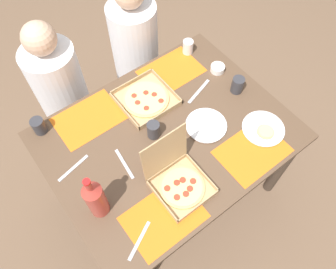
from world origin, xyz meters
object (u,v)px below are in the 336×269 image
plate_far_left (206,126)px  cup_spare (238,85)px  pizza_box_center (146,99)px  cup_clear_left (153,130)px  condiment_bowl (218,68)px  diner_right_seat (136,59)px  soda_bottle (95,199)px  plate_near_left (263,129)px  pizza_box_corner_left (178,180)px  cup_dark (188,47)px  cup_red (39,126)px  diner_left_seat (65,99)px

plate_far_left → cup_spare: bearing=15.2°
pizza_box_center → plate_far_left: 0.38m
cup_clear_left → cup_spare: 0.57m
cup_spare → condiment_bowl: bearing=85.2°
condiment_bowl → diner_right_seat: bearing=111.6°
soda_bottle → cup_clear_left: 0.48m
plate_near_left → pizza_box_corner_left: bearing=176.6°
cup_dark → condiment_bowl: cup_dark is taller
soda_bottle → cup_red: 0.58m
plate_near_left → cup_spare: (0.07, 0.29, 0.04)m
cup_dark → diner_right_seat: diner_right_seat is taller
cup_red → diner_left_seat: 0.50m
cup_dark → condiment_bowl: 0.24m
pizza_box_center → diner_right_seat: diner_right_seat is taller
pizza_box_center → plate_near_left: 0.68m
cup_red → cup_dark: cup_red is taller
plate_far_left → diner_left_seat: size_ratio=0.20×
plate_far_left → cup_dark: cup_dark is taller
plate_near_left → cup_red: cup_red is taller
soda_bottle → diner_left_seat: (0.21, 0.89, -0.38)m
pizza_box_center → soda_bottle: size_ratio=0.94×
pizza_box_corner_left → plate_far_left: size_ratio=1.28×
soda_bottle → cup_spare: soda_bottle is taller
soda_bottle → diner_left_seat: 0.99m
plate_near_left → cup_red: (-0.96, 0.73, 0.04)m
pizza_box_corner_left → cup_clear_left: size_ratio=2.89×
soda_bottle → diner_left_seat: diner_left_seat is taller
condiment_bowl → soda_bottle: bearing=-162.7°
plate_near_left → cup_red: 1.20m
plate_far_left → cup_clear_left: cup_clear_left is taller
cup_red → cup_dark: (1.00, -0.02, -0.00)m
pizza_box_center → diner_left_seat: (-0.33, 0.50, -0.25)m
pizza_box_center → soda_bottle: bearing=-143.8°
cup_red → cup_spare: size_ratio=0.93×
pizza_box_center → pizza_box_corner_left: bearing=-108.2°
cup_dark → diner_right_seat: (-0.18, 0.34, -0.27)m
cup_clear_left → diner_right_seat: 0.84m
cup_red → cup_dark: 1.00m
cup_clear_left → pizza_box_center: bearing=65.0°
plate_far_left → pizza_box_corner_left: bearing=-152.4°
plate_far_left → cup_red: cup_red is taller
condiment_bowl → pizza_box_center: bearing=170.6°
pizza_box_center → plate_far_left: pizza_box_center is taller
plate_far_left → cup_clear_left: (-0.26, 0.13, 0.04)m
plate_near_left → pizza_box_center: bearing=125.2°
condiment_bowl → cup_red: bearing=166.5°
cup_red → condiment_bowl: cup_red is taller
cup_red → diner_right_seat: size_ratio=0.08×
pizza_box_corner_left → condiment_bowl: size_ratio=3.35×
plate_near_left → cup_spare: bearing=75.8°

